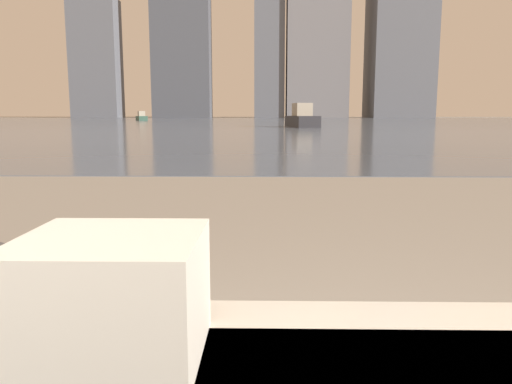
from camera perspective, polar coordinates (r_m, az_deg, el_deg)
The scene contains 7 objects.
towel_stack at distance 0.68m, azimuth -16.07°, elevation -11.46°, with size 0.23×0.22×0.16m.
harbor_water at distance 61.80m, azimuth 1.10°, elevation 8.12°, with size 180.00×110.00×0.01m.
harbor_boat_1 at distance 32.85m, azimuth 5.28°, elevation 8.35°, with size 2.08×4.28×1.54m.
harbor_boat_3 at distance 68.26m, azimuth -12.95°, elevation 8.34°, with size 2.25×3.43×1.22m.
skyline_tower_0 at distance 124.79m, azimuth -17.83°, elevation 14.27°, with size 10.75×6.81×26.80m.
skyline_tower_1 at distance 120.40m, azimuth -8.52°, elevation 16.32°, with size 13.25×6.46×33.15m.
skyline_tower_3 at distance 119.45m, azimuth 7.02°, elevation 16.52°, with size 13.92×8.41×33.60m.
Camera 1 is at (-0.02, 0.21, 0.86)m, focal length 35.00 mm.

